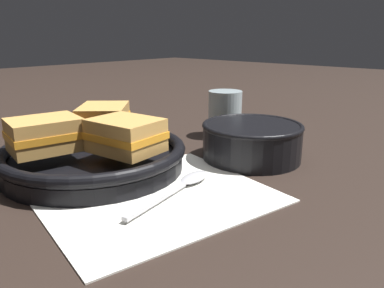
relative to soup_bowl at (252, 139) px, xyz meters
name	(u,v)px	position (x,y,z in m)	size (l,w,h in m)	color
ground_plane	(179,168)	(-0.11, 0.06, -0.03)	(4.00, 4.00, 0.00)	black
napkin	(156,195)	(-0.21, 0.00, -0.03)	(0.32, 0.28, 0.00)	white
soup_bowl	(252,139)	(0.00, 0.00, 0.00)	(0.16, 0.16, 0.06)	black
spoon	(185,183)	(-0.16, 0.00, -0.03)	(0.17, 0.05, 0.01)	#B7B7BC
skillet	(93,157)	(-0.21, 0.14, -0.01)	(0.38, 0.28, 0.04)	black
sandwich_near_left	(126,135)	(-0.20, 0.08, 0.03)	(0.09, 0.10, 0.05)	#C18E47
sandwich_near_right	(104,119)	(-0.16, 0.19, 0.03)	(0.12, 0.12, 0.05)	#C18E47
sandwich_far_left	(45,135)	(-0.27, 0.17, 0.03)	(0.11, 0.09, 0.05)	#C18E47
drinking_glass	(225,114)	(0.09, 0.12, 0.01)	(0.07, 0.07, 0.09)	silver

